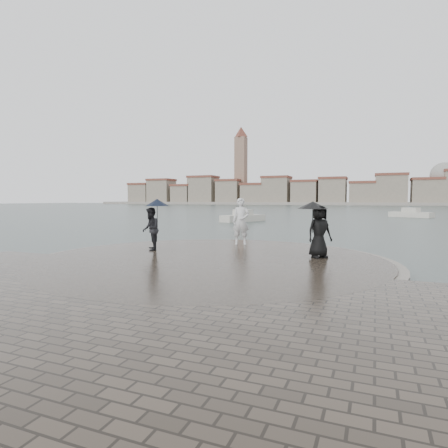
% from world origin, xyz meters
% --- Properties ---
extents(ground, '(400.00, 400.00, 0.00)m').
position_xyz_m(ground, '(0.00, 0.00, 0.00)').
color(ground, '#2B3835').
rests_on(ground, ground).
extents(kerb_ring, '(12.50, 12.50, 0.32)m').
position_xyz_m(kerb_ring, '(0.00, 3.50, 0.16)').
color(kerb_ring, gray).
rests_on(kerb_ring, ground).
extents(quay_tip, '(11.90, 11.90, 0.36)m').
position_xyz_m(quay_tip, '(0.00, 3.50, 0.18)').
color(quay_tip, '#2D261E').
rests_on(quay_tip, ground).
extents(statue, '(0.88, 0.71, 2.09)m').
position_xyz_m(statue, '(-0.27, 7.51, 1.40)').
color(statue, silver).
rests_on(statue, quay_tip).
extents(visitor_left, '(1.21, 1.09, 2.04)m').
position_xyz_m(visitor_left, '(-2.89, 4.34, 1.44)').
color(visitor_left, black).
rests_on(visitor_left, quay_tip).
extents(visitor_right, '(1.32, 1.15, 1.95)m').
position_xyz_m(visitor_right, '(3.45, 4.92, 1.49)').
color(visitor_right, black).
rests_on(visitor_right, quay_tip).
extents(far_skyline, '(260.00, 20.00, 37.00)m').
position_xyz_m(far_skyline, '(-6.29, 160.71, 5.61)').
color(far_skyline, gray).
rests_on(far_skyline, ground).
extents(boats, '(32.92, 22.32, 1.50)m').
position_xyz_m(boats, '(7.50, 38.10, 0.38)').
color(boats, beige).
rests_on(boats, ground).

